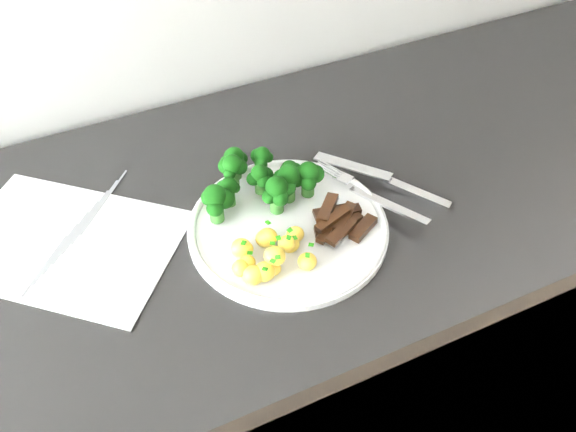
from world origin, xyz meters
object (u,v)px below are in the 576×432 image
object	(u,v)px
plate	(288,227)
fork	(373,195)
counter	(282,363)
knife	(398,186)
potatoes	(267,255)
beef_strips	(338,221)
recipe_paper	(66,243)
broccoli	(261,179)

from	to	relation	value
plate	fork	xyz separation A→B (m)	(0.14, -0.00, 0.01)
counter	plate	world-z (taller)	plate
counter	knife	size ratio (longest dim) A/B	12.59
potatoes	beef_strips	distance (m)	0.12
recipe_paper	broccoli	world-z (taller)	broccoli
knife	counter	bearing A→B (deg)	163.59
recipe_paper	broccoli	distance (m)	0.29
plate	broccoli	size ratio (longest dim) A/B	1.56
recipe_paper	fork	world-z (taller)	fork
counter	knife	distance (m)	0.50
beef_strips	potatoes	bearing A→B (deg)	-170.69
beef_strips	knife	xyz separation A→B (m)	(0.12, 0.04, -0.01)
recipe_paper	beef_strips	xyz separation A→B (m)	(0.36, -0.14, 0.02)
recipe_paper	knife	xyz separation A→B (m)	(0.48, -0.10, 0.01)
knife	beef_strips	bearing A→B (deg)	-163.81
plate	counter	bearing A→B (deg)	77.03
beef_strips	recipe_paper	bearing A→B (deg)	158.83
broccoli	beef_strips	world-z (taller)	broccoli
plate	broccoli	world-z (taller)	broccoli
broccoli	knife	xyz separation A→B (m)	(0.20, -0.06, -0.04)
counter	fork	bearing A→B (deg)	-26.87
recipe_paper	plate	bearing A→B (deg)	-20.30
recipe_paper	potatoes	xyz separation A→B (m)	(0.24, -0.16, 0.02)
potatoes	broccoli	bearing A→B (deg)	69.94
beef_strips	knife	distance (m)	0.13
recipe_paper	plate	world-z (taller)	plate
knife	broccoli	bearing A→B (deg)	162.36
potatoes	knife	size ratio (longest dim) A/B	0.60
counter	fork	size ratio (longest dim) A/B	12.69
potatoes	beef_strips	size ratio (longest dim) A/B	1.17
beef_strips	broccoli	bearing A→B (deg)	126.95
plate	knife	distance (m)	0.19
recipe_paper	knife	bearing A→B (deg)	-12.00
broccoli	plate	bearing A→B (deg)	-81.15
potatoes	beef_strips	xyz separation A→B (m)	(0.12, 0.02, -0.00)
recipe_paper	fork	xyz separation A→B (m)	(0.43, -0.11, 0.02)
broccoli	potatoes	distance (m)	0.13
plate	broccoli	distance (m)	0.08
plate	broccoli	xyz separation A→B (m)	(-0.01, 0.07, 0.04)
counter	fork	world-z (taller)	fork
beef_strips	fork	bearing A→B (deg)	19.39
recipe_paper	beef_strips	world-z (taller)	beef_strips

